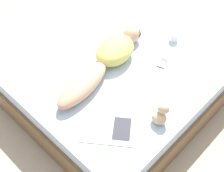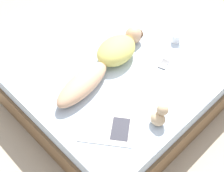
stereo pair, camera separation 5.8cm
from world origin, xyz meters
TOP-DOWN VIEW (x-y plane):
  - ground_plane at (0.00, 0.00)m, footprint 12.00×12.00m
  - bed at (0.00, 0.00)m, footprint 1.80×2.04m
  - person at (-0.11, -0.11)m, footprint 0.47×1.30m
  - open_magazine at (0.42, -0.61)m, footprint 0.56×0.54m
  - coffee_mug at (0.14, 0.69)m, footprint 0.12×0.09m
  - cell_phone at (0.27, 0.33)m, footprint 0.12×0.16m
  - plush_toy at (0.68, -0.25)m, footprint 0.13×0.16m

SIDE VIEW (x-z plane):
  - ground_plane at x=0.00m, z-range 0.00..0.00m
  - bed at x=0.00m, z-range 0.00..0.47m
  - open_magazine at x=0.42m, z-range 0.47..0.48m
  - cell_phone at x=0.27m, z-range 0.47..0.48m
  - coffee_mug at x=0.14m, z-range 0.47..0.56m
  - plush_toy at x=0.68m, z-range 0.46..0.66m
  - person at x=-0.11m, z-range 0.46..0.67m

